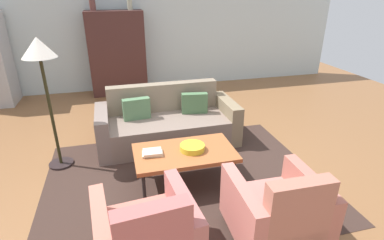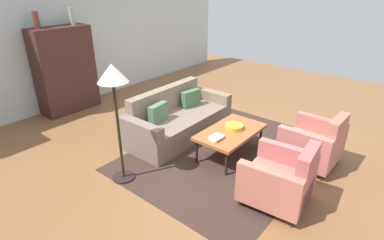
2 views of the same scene
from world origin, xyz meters
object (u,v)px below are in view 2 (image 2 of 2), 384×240
(vase_tall, at_px, (36,20))
(couch, at_px, (176,120))
(floor_lamp, at_px, (113,85))
(fruit_bowl, at_px, (234,127))
(armchair_right, at_px, (315,145))
(vase_round, at_px, (72,16))
(coffee_table, at_px, (231,133))
(cabinet, at_px, (65,70))
(armchair_left, at_px, (282,181))
(book_stack, at_px, (217,138))

(vase_tall, bearing_deg, couch, -69.11)
(couch, distance_m, floor_lamp, 1.96)
(couch, bearing_deg, fruit_bowl, 93.92)
(armchair_right, height_order, fruit_bowl, armchair_right)
(floor_lamp, bearing_deg, vase_round, 66.52)
(coffee_table, xyz_separation_m, vase_round, (-0.26, 3.82, 1.56))
(fruit_bowl, distance_m, cabinet, 3.91)
(armchair_left, distance_m, vase_tall, 5.26)
(book_stack, distance_m, cabinet, 3.84)
(coffee_table, xyz_separation_m, fruit_bowl, (0.10, 0.00, 0.07))
(couch, height_order, floor_lamp, floor_lamp)
(coffee_table, bearing_deg, floor_lamp, 151.54)
(cabinet, bearing_deg, vase_tall, -179.32)
(armchair_right, bearing_deg, vase_round, 100.89)
(fruit_bowl, bearing_deg, armchair_left, -120.57)
(book_stack, xyz_separation_m, floor_lamp, (-1.17, 0.83, 0.97))
(couch, height_order, coffee_table, couch)
(couch, xyz_separation_m, vase_round, (-0.26, 2.63, 1.69))
(cabinet, distance_m, floor_lamp, 3.18)
(couch, height_order, armchair_right, armchair_right)
(fruit_bowl, xyz_separation_m, cabinet, (-0.70, 3.83, 0.41))
(armchair_left, height_order, vase_round, vase_round)
(armchair_left, height_order, book_stack, armchair_left)
(vase_round, bearing_deg, armchair_right, -80.27)
(coffee_table, height_order, armchair_left, armchair_left)
(armchair_right, xyz_separation_m, fruit_bowl, (-0.50, 1.17, 0.14))
(coffee_table, bearing_deg, fruit_bowl, 0.00)
(book_stack, bearing_deg, vase_round, 88.11)
(armchair_left, relative_size, fruit_bowl, 2.95)
(armchair_left, distance_m, floor_lamp, 2.48)
(book_stack, bearing_deg, cabinet, 93.37)
(book_stack, bearing_deg, vase_tall, 99.31)
(armchair_left, distance_m, cabinet, 5.02)
(book_stack, bearing_deg, armchair_left, -100.18)
(armchair_left, relative_size, vase_tall, 2.69)
(vase_tall, height_order, vase_round, vase_round)
(armchair_right, distance_m, cabinet, 5.17)
(armchair_left, relative_size, floor_lamp, 0.51)
(fruit_bowl, bearing_deg, vase_round, 95.26)
(armchair_left, xyz_separation_m, armchair_right, (1.19, -0.00, 0.00))
(fruit_bowl, bearing_deg, armchair_right, -66.66)
(couch, xyz_separation_m, fruit_bowl, (0.10, -1.19, 0.20))
(armchair_left, bearing_deg, armchair_right, -5.62)
(fruit_bowl, distance_m, floor_lamp, 2.08)
(book_stack, distance_m, floor_lamp, 1.73)
(couch, distance_m, vase_tall, 3.28)
(floor_lamp, bearing_deg, vase_tall, 79.64)
(floor_lamp, bearing_deg, couch, 12.57)
(fruit_bowl, relative_size, vase_round, 0.86)
(couch, height_order, vase_round, vase_round)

